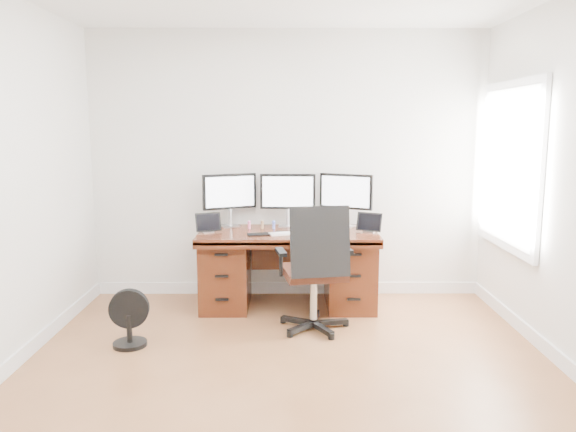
{
  "coord_description": "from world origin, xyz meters",
  "views": [
    {
      "loc": [
        -0.02,
        -3.48,
        1.76
      ],
      "look_at": [
        0.0,
        1.5,
        0.95
      ],
      "focal_mm": 35.0,
      "sensor_mm": 36.0,
      "label": 1
    }
  ],
  "objects_px": {
    "office_chair": "(315,290)",
    "floor_fan": "(129,319)",
    "monitor_center": "(288,193)",
    "keyboard": "(284,233)",
    "desk": "(288,266)"
  },
  "relations": [
    {
      "from": "office_chair",
      "to": "floor_fan",
      "type": "bearing_deg",
      "value": -177.04
    },
    {
      "from": "office_chair",
      "to": "floor_fan",
      "type": "height_order",
      "value": "office_chair"
    },
    {
      "from": "office_chair",
      "to": "keyboard",
      "type": "relative_size",
      "value": 4.03
    },
    {
      "from": "monitor_center",
      "to": "keyboard",
      "type": "xyz_separation_m",
      "value": [
        -0.04,
        -0.4,
        -0.33
      ]
    },
    {
      "from": "keyboard",
      "to": "office_chair",
      "type": "bearing_deg",
      "value": -80.87
    },
    {
      "from": "desk",
      "to": "floor_fan",
      "type": "bearing_deg",
      "value": -141.63
    },
    {
      "from": "desk",
      "to": "floor_fan",
      "type": "distance_m",
      "value": 1.64
    },
    {
      "from": "desk",
      "to": "office_chair",
      "type": "bearing_deg",
      "value": -71.34
    },
    {
      "from": "office_chair",
      "to": "keyboard",
      "type": "bearing_deg",
      "value": 107.88
    },
    {
      "from": "office_chair",
      "to": "monitor_center",
      "type": "distance_m",
      "value": 1.19
    },
    {
      "from": "desk",
      "to": "office_chair",
      "type": "distance_m",
      "value": 0.72
    },
    {
      "from": "floor_fan",
      "to": "keyboard",
      "type": "bearing_deg",
      "value": 27.11
    },
    {
      "from": "desk",
      "to": "floor_fan",
      "type": "height_order",
      "value": "desk"
    },
    {
      "from": "office_chair",
      "to": "floor_fan",
      "type": "xyz_separation_m",
      "value": [
        -1.51,
        -0.33,
        -0.14
      ]
    },
    {
      "from": "desk",
      "to": "monitor_center",
      "type": "xyz_separation_m",
      "value": [
        -0.0,
        0.24,
        0.68
      ]
    }
  ]
}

